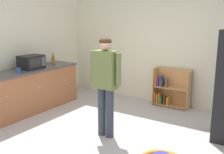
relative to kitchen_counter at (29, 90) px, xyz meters
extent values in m
plane|color=#B7AFAD|center=(2.20, -0.22, -0.45)|extent=(12.00, 12.00, 0.00)
cube|color=beige|center=(2.20, 2.11, 0.90)|extent=(5.20, 0.06, 2.70)
cube|color=silver|center=(-0.43, 0.59, 0.90)|extent=(0.06, 2.99, 2.70)
cube|color=#A1603C|center=(0.00, 0.00, -0.02)|extent=(0.60, 2.31, 0.86)
cube|color=#4B4849|center=(0.00, 0.00, 0.43)|extent=(0.64, 2.35, 0.04)
sphere|color=silver|center=(0.31, -0.77, 0.11)|extent=(0.04, 0.04, 0.04)
sphere|color=silver|center=(0.31, 0.00, 0.11)|extent=(0.04, 0.04, 0.04)
sphere|color=silver|center=(0.31, 0.77, 0.11)|extent=(0.04, 0.04, 0.04)
cylinder|color=silver|center=(3.57, 0.72, 0.53)|extent=(0.02, 0.02, 0.50)
cube|color=#333333|center=(3.58, 0.89, 0.83)|extent=(0.01, 0.67, 0.01)
cube|color=tan|center=(2.04, 1.89, -0.03)|extent=(0.02, 0.28, 0.85)
cube|color=tan|center=(2.82, 1.89, -0.03)|extent=(0.02, 0.28, 0.85)
cube|color=tan|center=(2.43, 2.02, -0.03)|extent=(0.80, 0.02, 0.85)
cube|color=tan|center=(2.43, 1.89, -0.42)|extent=(0.76, 0.24, 0.02)
cube|color=tan|center=(2.43, 1.89, -0.02)|extent=(0.76, 0.24, 0.02)
cube|color=orange|center=(2.08, 1.86, -0.28)|extent=(0.02, 0.17, 0.26)
cube|color=orange|center=(2.08, 1.86, 0.10)|extent=(0.03, 0.17, 0.22)
cube|color=orange|center=(2.13, 1.86, -0.30)|extent=(0.03, 0.17, 0.22)
cube|color=#933D8D|center=(2.13, 1.86, 0.09)|extent=(0.02, 0.17, 0.19)
cube|color=orange|center=(2.17, 1.86, -0.28)|extent=(0.02, 0.17, 0.25)
cube|color=#2B4C9F|center=(2.19, 1.86, 0.11)|extent=(0.03, 0.17, 0.24)
cube|color=#298845|center=(2.21, 1.86, -0.32)|extent=(0.03, 0.17, 0.18)
cube|color=#3F4145|center=(2.22, 1.86, 0.08)|extent=(0.03, 0.17, 0.17)
cube|color=#AD2D26|center=(2.31, 1.86, -0.32)|extent=(0.02, 0.17, 0.18)
cube|color=brown|center=(2.33, 1.86, 0.09)|extent=(0.02, 0.17, 0.19)
cube|color=gold|center=(2.37, 1.86, -0.32)|extent=(0.03, 0.17, 0.19)
cylinder|color=#343B4C|center=(1.97, -0.15, -0.04)|extent=(0.13, 0.13, 0.83)
cylinder|color=#343B4C|center=(2.13, -0.15, -0.04)|extent=(0.13, 0.13, 0.83)
cube|color=olive|center=(2.05, -0.15, 0.69)|extent=(0.38, 0.22, 0.61)
cylinder|color=olive|center=(1.81, -0.15, 0.72)|extent=(0.09, 0.09, 0.52)
cylinder|color=olive|center=(2.29, -0.15, 0.72)|extent=(0.09, 0.09, 0.52)
sphere|color=#DFA88C|center=(2.05, -0.15, 1.09)|extent=(0.19, 0.19, 0.19)
ellipsoid|color=#432F1A|center=(2.05, -0.15, 1.14)|extent=(0.20, 0.20, 0.13)
cube|color=black|center=(-0.02, 0.12, 0.59)|extent=(0.36, 0.48, 0.28)
cube|color=#2D2D33|center=(0.16, 0.07, 0.59)|extent=(0.01, 0.31, 0.20)
cube|color=#515156|center=(0.16, 0.28, 0.59)|extent=(0.01, 0.10, 0.20)
cylinder|color=#9E661E|center=(-0.02, 0.75, 0.54)|extent=(0.07, 0.07, 0.18)
cylinder|color=#9E661E|center=(-0.02, 0.75, 0.65)|extent=(0.03, 0.03, 0.05)
cylinder|color=black|center=(-0.02, 0.75, 0.69)|extent=(0.04, 0.03, 0.02)
cylinder|color=blue|center=(0.12, -0.32, 0.50)|extent=(0.08, 0.08, 0.09)
camera|label=1|loc=(4.41, -3.59, 1.50)|focal=42.59mm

